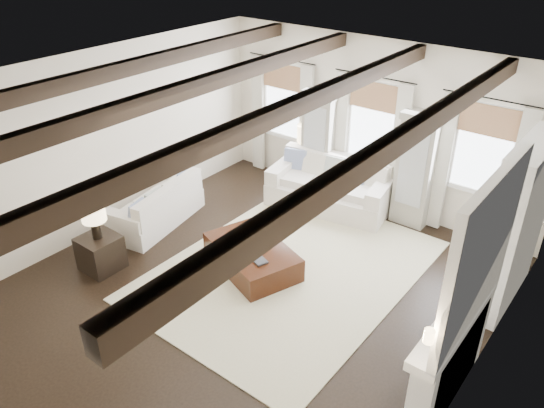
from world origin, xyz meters
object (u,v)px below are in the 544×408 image
Objects in this scene: sofa_back at (330,188)px; sofa_left at (158,208)px; side_table_front at (101,253)px; ottoman at (252,257)px; side_table_back at (306,171)px.

sofa_left is (-2.13, -2.50, -0.07)m from sofa_back.
sofa_back is 3.29m from sofa_left.
ottoman is at bearing 38.08° from side_table_front.
side_table_back is at bearing 78.64° from side_table_front.
ottoman is at bearing -71.06° from side_table_back.
sofa_back is at bearing -26.55° from side_table_back.
sofa_back reaches higher than sofa_left.
sofa_left is 3.09× the size of side_table_back.
side_table_front is (-1.79, -4.02, -0.11)m from sofa_back.
side_table_front is 4.55m from side_table_back.
side_table_back reaches higher than side_table_front.
ottoman is 2.70× the size of side_table_front.
sofa_left reaches higher than ottoman.
sofa_back is 1.20× the size of sofa_left.
sofa_back is at bearing 112.57° from ottoman.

